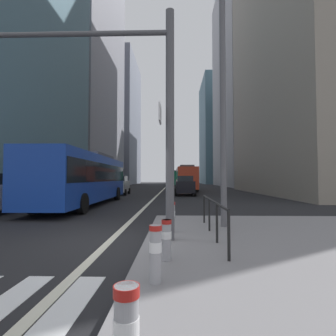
{
  "coord_description": "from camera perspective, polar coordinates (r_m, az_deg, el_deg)",
  "views": [
    {
      "loc": [
        1.78,
        -6.91,
        1.72
      ],
      "look_at": [
        0.81,
        28.41,
        3.11
      ],
      "focal_mm": 27.63,
      "sensor_mm": 36.0,
      "label": 1
    }
  ],
  "objects": [
    {
      "name": "ground_plane",
      "position": [
        27.03,
        -2.22,
        -5.9
      ],
      "size": [
        160.0,
        160.0,
        0.0
      ],
      "primitive_type": "plane",
      "color": "black"
    },
    {
      "name": "lane_centre_line",
      "position": [
        37.0,
        -1.19,
        -4.9
      ],
      "size": [
        0.2,
        80.0,
        0.01
      ],
      "primitive_type": "cube",
      "color": "beige",
      "rests_on": "ground"
    },
    {
      "name": "office_tower_left_mid",
      "position": [
        57.76,
        -18.0,
        23.0
      ],
      "size": [
        10.96,
        24.76,
        52.51
      ],
      "primitive_type": "cube",
      "color": "gray",
      "rests_on": "ground"
    },
    {
      "name": "office_tower_left_far",
      "position": [
        79.85,
        -11.51,
        9.87
      ],
      "size": [
        12.32,
        21.88,
        36.85
      ],
      "primitive_type": "cube",
      "color": "slate",
      "rests_on": "ground"
    },
    {
      "name": "office_tower_right_near",
      "position": [
        36.4,
        29.1,
        25.36
      ],
      "size": [
        12.1,
        23.44,
        36.85
      ],
      "primitive_type": "cube",
      "color": "gray",
      "rests_on": "ground"
    },
    {
      "name": "office_tower_right_mid",
      "position": [
        61.62,
        16.58,
        17.84
      ],
      "size": [
        10.59,
        23.59,
        45.57
      ],
      "primitive_type": "cube",
      "color": "#9E9EA3",
      "rests_on": "ground"
    },
    {
      "name": "office_tower_right_far",
      "position": [
        83.78,
        12.12,
        7.68
      ],
      "size": [
        13.44,
        19.05,
        32.18
      ],
      "primitive_type": "cube",
      "color": "slate",
      "rests_on": "ground"
    },
    {
      "name": "city_bus_blue_oncoming",
      "position": [
        17.18,
        -17.73,
        -1.75
      ],
      "size": [
        2.81,
        12.22,
        3.4
      ],
      "color": "#14389E",
      "rests_on": "ground"
    },
    {
      "name": "city_bus_red_receding",
      "position": [
        36.05,
        3.98,
        -2.06
      ],
      "size": [
        2.81,
        11.3,
        3.4
      ],
      "color": "red",
      "rests_on": "ground"
    },
    {
      "name": "city_bus_red_distant",
      "position": [
        59.05,
        1.9,
        -2.13
      ],
      "size": [
        2.71,
        11.07,
        3.4
      ],
      "color": "#198456",
      "rests_on": "ground"
    },
    {
      "name": "car_oncoming_mid",
      "position": [
        27.58,
        -10.83,
        -3.73
      ],
      "size": [
        2.2,
        4.33,
        1.94
      ],
      "color": "silver",
      "rests_on": "ground"
    },
    {
      "name": "car_receding_near",
      "position": [
        25.95,
        3.74,
        -3.86
      ],
      "size": [
        2.07,
        4.15,
        1.94
      ],
      "color": "black",
      "rests_on": "ground"
    },
    {
      "name": "traffic_signal_gantry",
      "position": [
        7.46,
        -18.25,
        16.81
      ],
      "size": [
        6.78,
        0.65,
        6.0
      ],
      "color": "#515156",
      "rests_on": "median_island"
    },
    {
      "name": "street_lamp_post",
      "position": [
        9.32,
        11.96,
        20.26
      ],
      "size": [
        5.5,
        0.32,
        8.0
      ],
      "color": "#56565B",
      "rests_on": "median_island"
    },
    {
      "name": "bollard_front",
      "position": [
        2.25,
        -9.2,
        -32.41
      ],
      "size": [
        0.2,
        0.2,
        0.78
      ],
      "color": "#99999E",
      "rests_on": "median_island"
    },
    {
      "name": "bollard_left",
      "position": [
        4.09,
        -2.77,
        -17.74
      ],
      "size": [
        0.2,
        0.2,
        0.86
      ],
      "color": "#99999E",
      "rests_on": "median_island"
    },
    {
      "name": "bollard_right",
      "position": [
        5.14,
        -0.32,
        -15.06
      ],
      "size": [
        0.2,
        0.2,
        0.77
      ],
      "color": "#99999E",
      "rests_on": "median_island"
    },
    {
      "name": "bollard_back",
      "position": [
        7.62,
        0.86,
        -10.41
      ],
      "size": [
        0.2,
        0.2,
        0.88
      ],
      "color": "#99999E",
      "rests_on": "median_island"
    },
    {
      "name": "pedestrian_railing",
      "position": [
        7.21,
        9.84,
        -8.96
      ],
      "size": [
        0.06,
        4.25,
        0.98
      ],
      "color": "black",
      "rests_on": "median_island"
    }
  ]
}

